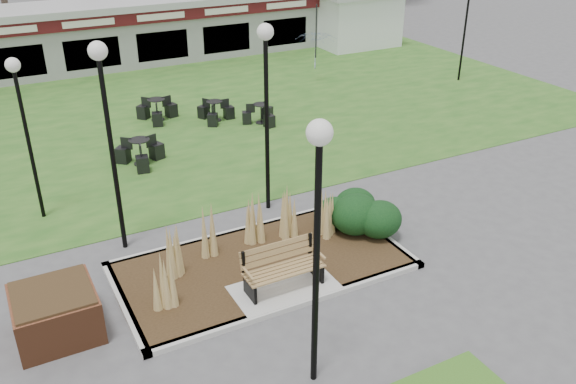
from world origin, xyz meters
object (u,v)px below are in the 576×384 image
park_bench (282,266)px  food_pavilion (84,36)px  service_hut (356,17)px  lamp_post_near_left (318,202)px  bistro_set_d (157,113)px  patio_umbrella (316,51)px  brick_planter (56,313)px  bistro_set_b (261,117)px  lamp_post_mid_left (21,105)px  lamp_post_far_right (467,13)px  bistro_set_c (215,114)px  lamp_post_near_right (266,78)px  lamp_post_mid_right (105,104)px  bistro_set_a (141,156)px

park_bench → food_pavilion: size_ratio=0.07×
service_hut → lamp_post_near_left: lamp_post_near_left is taller
bistro_set_d → patio_umbrella: patio_umbrella is taller
brick_planter → bistro_set_b: (8.35, 8.53, -0.22)m
brick_planter → lamp_post_near_left: (3.70, -3.30, 2.99)m
park_bench → bistro_set_d: size_ratio=1.17×
lamp_post_near_left → bistro_set_d: lamp_post_near_left is taller
service_hut → lamp_post_mid_left: bearing=-145.4°
lamp_post_far_right → bistro_set_c: (-11.33, 0.16, -2.62)m
lamp_post_near_right → patio_umbrella: lamp_post_near_right is taller
lamp_post_mid_right → bistro_set_d: lamp_post_mid_right is taller
lamp_post_near_right → lamp_post_mid_left: lamp_post_near_right is taller
park_bench → bistro_set_c: park_bench is taller
lamp_post_mid_right → bistro_set_a: lamp_post_mid_right is taller
brick_planter → bistro_set_c: bearing=53.8°
bistro_set_a → patio_umbrella: size_ratio=0.68×
lamp_post_mid_left → bistro_set_a: (3.14, 2.06, -2.74)m
lamp_post_mid_left → bistro_set_a: 4.65m
park_bench → lamp_post_near_right: bearing=68.4°
park_bench → lamp_post_near_left: size_ratio=0.36×
brick_planter → bistro_set_d: brick_planter is taller
lamp_post_far_right → lamp_post_mid_right: bearing=-157.3°
brick_planter → bistro_set_a: 7.85m
bistro_set_b → bistro_set_c: bearing=144.2°
lamp_post_near_right → bistro_set_d: (-0.61, 7.86, -3.23)m
bistro_set_a → bistro_set_c: 4.26m
bistro_set_c → bistro_set_d: bistro_set_d is taller
bistro_set_a → bistro_set_d: 3.89m
bistro_set_c → lamp_post_near_left: bearing=-104.3°
park_bench → lamp_post_mid_right: lamp_post_mid_right is taller
lamp_post_far_right → bistro_set_c: 11.63m
lamp_post_mid_right → lamp_post_far_right: bearing=22.7°
lamp_post_mid_right → bistro_set_b: size_ratio=3.69×
park_bench → lamp_post_mid_left: 7.36m
food_pavilion → patio_umbrella: size_ratio=11.18×
service_hut → bistro_set_b: service_hut is taller
lamp_post_mid_left → bistro_set_c: bearing=35.0°
lamp_post_mid_right → bistro_set_b: bearing=43.1°
bistro_set_d → patio_umbrella: 7.66m
lamp_post_near_right → bistro_set_d: 8.51m
lamp_post_near_right → patio_umbrella: bearing=53.7°
food_pavilion → lamp_post_near_left: bearing=-91.8°
park_bench → lamp_post_mid_right: 5.06m
lamp_post_mid_right → bistro_set_c: size_ratio=3.52×
food_pavilion → lamp_post_mid_left: (-3.99, -14.03, 1.55)m
brick_planter → bistro_set_b: bearing=45.6°
bistro_set_a → bistro_set_b: 5.04m
lamp_post_near_left → bistro_set_c: size_ratio=3.45×
bistro_set_d → bistro_set_b: bearing=-32.1°
food_pavilion → bistro_set_d: (0.75, -8.42, -1.19)m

